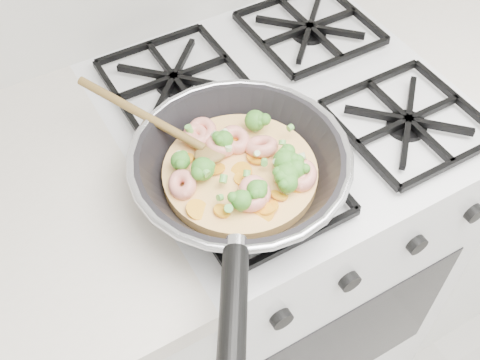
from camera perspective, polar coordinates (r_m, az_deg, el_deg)
stove at (r=1.41m, az=3.43°, el=-5.83°), size 0.60×0.60×0.92m
skillet at (r=0.88m, az=0.02°, el=1.07°), size 0.35×0.54×0.09m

